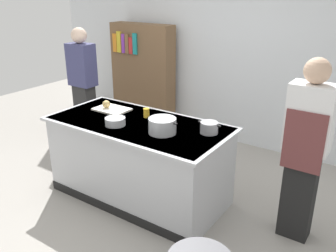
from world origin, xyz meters
TOP-DOWN VIEW (x-y plane):
  - ground_plane at (0.00, 0.00)m, footprint 10.00×10.00m
  - back_wall at (0.00, 2.10)m, footprint 6.40×0.12m
  - counter_island at (0.00, -0.00)m, footprint 1.98×0.98m
  - cutting_board at (-0.50, 0.15)m, footprint 0.40×0.28m
  - onion at (-0.57, 0.13)m, footprint 0.09×0.09m
  - stock_pot at (0.38, -0.09)m, footprint 0.34×0.27m
  - sauce_pan at (0.76, 0.17)m, footprint 0.24×0.18m
  - mixing_bowl at (-0.15, -0.19)m, footprint 0.21×0.21m
  - juice_cup at (-0.03, 0.18)m, footprint 0.07×0.07m
  - person_chef at (1.65, 0.30)m, footprint 0.38×0.25m
  - person_guest at (-1.61, 0.75)m, footprint 0.38×0.24m
  - bookshelf at (-1.34, 1.80)m, footprint 1.10×0.31m

SIDE VIEW (x-z plane):
  - ground_plane at x=0.00m, z-range 0.00..0.00m
  - counter_island at x=0.00m, z-range 0.02..0.92m
  - bookshelf at x=-1.34m, z-range 0.00..1.70m
  - cutting_board at x=-0.50m, z-range 0.90..0.92m
  - person_guest at x=-1.61m, z-range 0.05..1.77m
  - person_chef at x=1.65m, z-range 0.05..1.77m
  - mixing_bowl at x=-0.15m, z-range 0.90..0.98m
  - juice_cup at x=-0.03m, z-range 0.90..1.00m
  - sauce_pan at x=0.76m, z-range 0.90..1.01m
  - onion at x=-0.57m, z-range 0.92..1.01m
  - stock_pot at x=0.38m, z-range 0.90..1.05m
  - back_wall at x=0.00m, z-range 0.00..3.00m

